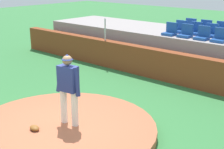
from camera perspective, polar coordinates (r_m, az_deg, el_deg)
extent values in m
plane|color=#317239|center=(8.34, -8.81, -10.32)|extent=(60.00, 60.00, 0.00)
cylinder|color=#AC5E3F|center=(8.29, -8.85, -9.63)|extent=(4.74, 4.74, 0.23)
cylinder|color=silver|center=(8.26, -8.47, -5.49)|extent=(0.17, 0.17, 0.88)
cylinder|color=silver|center=(8.04, -6.57, -6.06)|extent=(0.17, 0.17, 0.88)
cube|color=navy|center=(7.89, -7.75, -0.71)|extent=(0.53, 0.33, 0.63)
cylinder|color=navy|center=(8.07, -9.14, -0.64)|extent=(0.28, 0.15, 0.72)
cylinder|color=navy|center=(7.74, -6.27, -1.30)|extent=(0.21, 0.14, 0.72)
sphere|color=#8C6647|center=(7.76, -7.88, 2.50)|extent=(0.24, 0.24, 0.24)
cone|color=navy|center=(7.74, -7.91, 3.11)|extent=(0.32, 0.32, 0.13)
ellipsoid|color=brown|center=(8.14, -13.48, -9.14)|extent=(0.33, 0.25, 0.11)
cube|color=brown|center=(12.03, 11.19, 1.15)|extent=(17.52, 0.40, 1.13)
cylinder|color=silver|center=(13.86, -1.22, 7.94)|extent=(0.06, 0.06, 0.92)
cube|color=gray|center=(13.84, 15.85, 3.71)|extent=(15.66, 3.05, 1.49)
cube|color=#1B4693|center=(13.23, 10.02, 7.03)|extent=(0.48, 0.44, 0.10)
cube|color=#1B4693|center=(13.34, 10.49, 8.17)|extent=(0.48, 0.08, 0.40)
cube|color=#1B4693|center=(12.91, 12.67, 6.62)|extent=(0.48, 0.44, 0.10)
cube|color=#1B4693|center=(13.03, 13.13, 7.80)|extent=(0.48, 0.08, 0.40)
cube|color=#1B4693|center=(12.59, 15.46, 6.15)|extent=(0.48, 0.44, 0.10)
cube|color=#1B4693|center=(12.70, 15.92, 7.36)|extent=(0.48, 0.08, 0.40)
cube|color=#1B4693|center=(12.31, 18.23, 5.67)|extent=(0.48, 0.44, 0.10)
cube|color=#1B4693|center=(12.43, 18.68, 6.90)|extent=(0.48, 0.08, 0.40)
cube|color=#1B4693|center=(13.92, 11.70, 7.43)|extent=(0.48, 0.44, 0.10)
cube|color=#1B4693|center=(14.03, 12.14, 8.52)|extent=(0.48, 0.08, 0.40)
cube|color=#1B4693|center=(13.61, 14.25, 7.04)|extent=(0.48, 0.44, 0.10)
cube|color=#1B4693|center=(13.73, 14.68, 8.15)|extent=(0.48, 0.08, 0.40)
cube|color=#1B4693|center=(13.29, 16.83, 6.60)|extent=(0.48, 0.44, 0.10)
cube|color=#1B4693|center=(13.41, 17.25, 7.74)|extent=(0.48, 0.08, 0.40)
cube|color=#1B4693|center=(14.62, 13.32, 7.78)|extent=(0.48, 0.44, 0.10)
cube|color=#1B4693|center=(14.74, 13.73, 8.82)|extent=(0.48, 0.08, 0.40)
cube|color=#1B4693|center=(14.29, 15.86, 7.39)|extent=(0.48, 0.44, 0.10)
cube|color=#1B4693|center=(14.41, 16.27, 8.44)|extent=(0.48, 0.08, 0.40)
cube|color=#1B4693|center=(14.01, 18.47, 6.97)|extent=(0.48, 0.44, 0.10)
cube|color=#1B4693|center=(14.14, 18.86, 8.05)|extent=(0.48, 0.08, 0.40)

